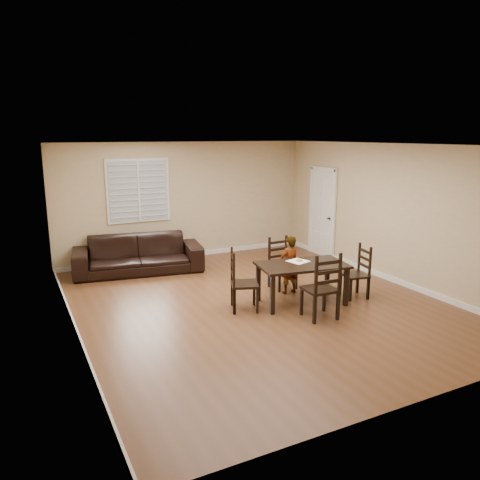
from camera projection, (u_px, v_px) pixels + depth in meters
name	position (u px, v px, depth m)	size (l,w,h in m)	color
ground	(257.00, 303.00, 8.13)	(7.00, 7.00, 0.00)	brown
room	(254.00, 198.00, 7.90)	(6.04, 7.04, 2.72)	#C5B285
dining_table	(302.00, 269.00, 8.00)	(1.62, 1.08, 0.70)	black
chair_near	(279.00, 264.00, 8.93)	(0.45, 0.42, 0.97)	black
chair_far	(325.00, 290.00, 7.27)	(0.52, 0.49, 1.09)	black
chair_left	(237.00, 283.00, 7.72)	(0.57, 0.59, 1.03)	black
chair_right	(360.00, 273.00, 8.37)	(0.47, 0.50, 0.95)	black
child	(289.00, 265.00, 8.53)	(0.39, 0.26, 1.07)	gray
napkin	(298.00, 261.00, 8.14)	(0.32, 0.32, 0.00)	silver
donut	(299.00, 260.00, 8.14)	(0.11, 0.11, 0.04)	#CE8E4A
sofa	(138.00, 254.00, 9.88)	(2.65, 1.04, 0.77)	black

